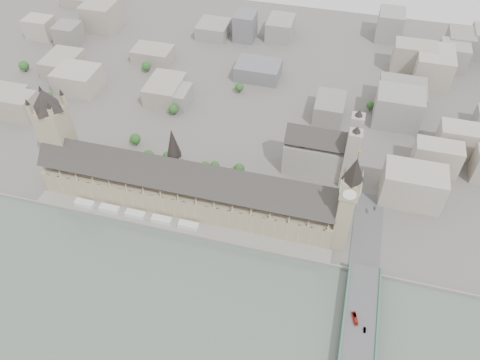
% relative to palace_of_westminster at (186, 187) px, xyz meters
% --- Properties ---
extents(ground, '(900.00, 900.00, 0.00)m').
position_rel_palace_of_westminster_xyz_m(ground, '(0.00, -19.70, -22.71)').
color(ground, '#595651').
rests_on(ground, ground).
extents(embankment_wall, '(600.00, 1.50, 3.00)m').
position_rel_palace_of_westminster_xyz_m(embankment_wall, '(0.00, -34.70, -21.21)').
color(embankment_wall, slate).
rests_on(embankment_wall, ground).
extents(river_terrace, '(270.00, 15.00, 2.00)m').
position_rel_palace_of_westminster_xyz_m(river_terrace, '(0.00, -27.20, -21.71)').
color(river_terrace, slate).
rests_on(river_terrace, ground).
extents(terrace_tents, '(118.00, 7.00, 4.00)m').
position_rel_palace_of_westminster_xyz_m(terrace_tents, '(-40.00, -26.70, -18.71)').
color(terrace_tents, silver).
rests_on(terrace_tents, river_terrace).
extents(palace_of_westminster, '(265.00, 40.73, 55.44)m').
position_rel_palace_of_westminster_xyz_m(palace_of_westminster, '(0.00, 0.00, 0.00)').
color(palace_of_westminster, '#978A66').
rests_on(palace_of_westminster, ground).
extents(elizabeth_tower, '(17.00, 17.00, 107.50)m').
position_rel_palace_of_westminster_xyz_m(elizabeth_tower, '(138.00, -11.70, 35.38)').
color(elizabeth_tower, '#978A66').
rests_on(elizabeth_tower, ground).
extents(victoria_tower, '(30.00, 30.00, 100.00)m').
position_rel_palace_of_westminster_xyz_m(victoria_tower, '(-122.00, 6.30, 32.50)').
color(victoria_tower, '#978A66').
rests_on(victoria_tower, ground).
extents(central_tower, '(13.00, 13.00, 48.00)m').
position_rel_palace_of_westminster_xyz_m(central_tower, '(-10.00, 6.30, 35.21)').
color(central_tower, gray).
rests_on(central_tower, ground).
extents(westminster_bridge, '(25.00, 325.00, 10.25)m').
position_rel_palace_of_westminster_xyz_m(westminster_bridge, '(162.00, -107.20, -17.58)').
color(westminster_bridge, '#474749').
rests_on(westminster_bridge, ground).
extents(westminster_abbey, '(68.00, 36.00, 64.00)m').
position_rel_palace_of_westminster_xyz_m(westminster_abbey, '(110.92, 75.30, 2.38)').
color(westminster_abbey, gray).
rests_on(westminster_abbey, ground).
extents(city_skyline_inland, '(720.00, 360.00, 38.00)m').
position_rel_palace_of_westminster_xyz_m(city_skyline_inland, '(0.00, 225.30, -3.71)').
color(city_skyline_inland, gray).
rests_on(city_skyline_inland, ground).
extents(park_trees, '(110.00, 30.00, 15.00)m').
position_rel_palace_of_westminster_xyz_m(park_trees, '(-10.00, 40.30, -15.21)').
color(park_trees, '#214017').
rests_on(park_trees, ground).
extents(red_bus_north, '(5.45, 10.63, 2.89)m').
position_rel_palace_of_westminster_xyz_m(red_bus_north, '(157.74, -83.54, -11.01)').
color(red_bus_north, red).
rests_on(red_bus_north, westminster_bridge).
extents(car_silver, '(1.68, 4.39, 1.43)m').
position_rel_palace_of_westminster_xyz_m(car_silver, '(165.26, -90.43, -11.74)').
color(car_silver, gray).
rests_on(car_silver, westminster_bridge).
extents(car_approach, '(2.19, 5.08, 1.46)m').
position_rel_palace_of_westminster_xyz_m(car_approach, '(165.20, 28.20, -11.73)').
color(car_approach, gray).
rests_on(car_approach, westminster_bridge).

